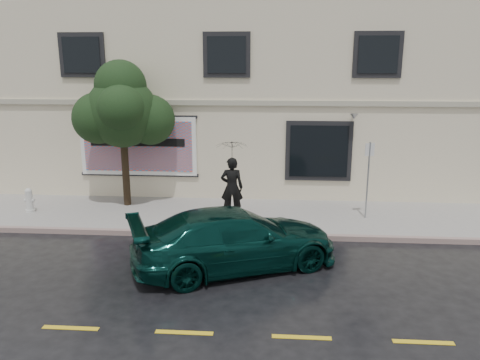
# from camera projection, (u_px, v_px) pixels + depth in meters

# --- Properties ---
(ground) EXTENTS (90.00, 90.00, 0.00)m
(ground) POSITION_uv_depth(u_px,v_px,m) (209.00, 258.00, 12.19)
(ground) COLOR black
(ground) RESTS_ON ground
(sidewalk) EXTENTS (20.00, 3.50, 0.15)m
(sidewalk) POSITION_uv_depth(u_px,v_px,m) (223.00, 216.00, 15.31)
(sidewalk) COLOR #999591
(sidewalk) RESTS_ON ground
(curb) EXTENTS (20.00, 0.18, 0.16)m
(curb) POSITION_uv_depth(u_px,v_px,m) (216.00, 235.00, 13.62)
(curb) COLOR gray
(curb) RESTS_ON ground
(road_marking) EXTENTS (19.00, 0.12, 0.01)m
(road_marking) POSITION_uv_depth(u_px,v_px,m) (184.00, 333.00, 8.80)
(road_marking) COLOR gold
(road_marking) RESTS_ON ground
(building) EXTENTS (20.00, 8.12, 7.00)m
(building) POSITION_uv_depth(u_px,v_px,m) (236.00, 97.00, 20.04)
(building) COLOR beige
(building) RESTS_ON ground
(billboard) EXTENTS (4.30, 0.16, 2.20)m
(billboard) POSITION_uv_depth(u_px,v_px,m) (138.00, 146.00, 16.67)
(billboard) COLOR white
(billboard) RESTS_ON ground
(car) EXTENTS (5.54, 4.06, 1.48)m
(car) POSITION_uv_depth(u_px,v_px,m) (235.00, 239.00, 11.47)
(car) COLOR #072B26
(car) RESTS_ON ground
(pedestrian) EXTENTS (0.72, 0.48, 1.94)m
(pedestrian) POSITION_uv_depth(u_px,v_px,m) (232.00, 188.00, 14.72)
(pedestrian) COLOR black
(pedestrian) RESTS_ON sidewalk
(umbrella) EXTENTS (1.35, 1.35, 0.78)m
(umbrella) POSITION_uv_depth(u_px,v_px,m) (232.00, 145.00, 14.39)
(umbrella) COLOR black
(umbrella) RESTS_ON pedestrian
(street_tree) EXTENTS (2.35, 2.35, 4.38)m
(street_tree) POSITION_uv_depth(u_px,v_px,m) (122.00, 113.00, 15.49)
(street_tree) COLOR #2F2215
(street_tree) RESTS_ON sidewalk
(fire_hydrant) EXTENTS (0.33, 0.31, 0.80)m
(fire_hydrant) POSITION_uv_depth(u_px,v_px,m) (29.00, 200.00, 15.40)
(fire_hydrant) COLOR beige
(fire_hydrant) RESTS_ON sidewalk
(sign_pole) EXTENTS (0.30, 0.09, 2.44)m
(sign_pole) POSITION_uv_depth(u_px,v_px,m) (368.00, 173.00, 14.52)
(sign_pole) COLOR #93979B
(sign_pole) RESTS_ON sidewalk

